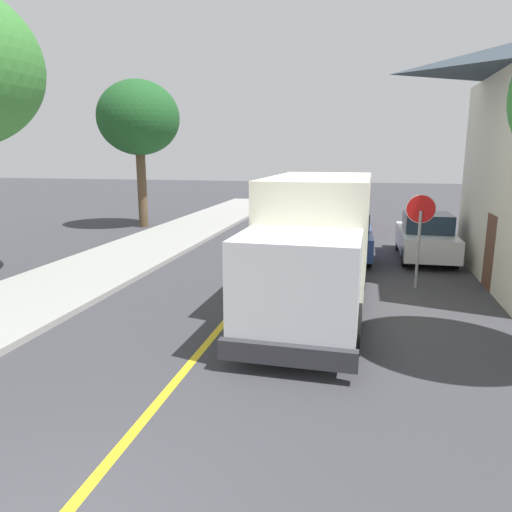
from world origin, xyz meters
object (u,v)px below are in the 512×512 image
parked_car_near (346,236)px  parked_car_mid (346,213)px  box_truck (316,238)px  street_tree_down_block (139,119)px  parked_van_across (426,237)px  stop_sign (420,223)px

parked_car_near → parked_car_mid: (-0.28, 6.91, 0.00)m
box_truck → street_tree_down_block: 15.49m
parked_car_near → parked_van_across: size_ratio=1.01×
box_truck → parked_van_across: bearing=62.8°
box_truck → parked_car_near: size_ratio=1.63×
parked_car_near → parked_van_across: (2.81, 0.28, 0.00)m
box_truck → parked_van_across: 7.34m
box_truck → parked_car_mid: bearing=88.9°
box_truck → parked_car_mid: box_truck is taller
parked_van_across → street_tree_down_block: bearing=160.3°
box_truck → stop_sign: size_ratio=2.73×
parked_van_across → street_tree_down_block: size_ratio=0.60×
parked_van_across → parked_car_mid: bearing=115.0°
stop_sign → street_tree_down_block: bearing=145.3°
parked_car_mid → stop_sign: size_ratio=1.69×
box_truck → parked_car_mid: size_ratio=1.62×
parked_car_near → stop_sign: (2.12, -3.72, 1.06)m
street_tree_down_block → parked_car_near: bearing=-25.6°
parked_van_across → box_truck: bearing=-117.2°
parked_car_mid → parked_van_across: same height
box_truck → stop_sign: box_truck is taller
parked_car_near → parked_van_across: same height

